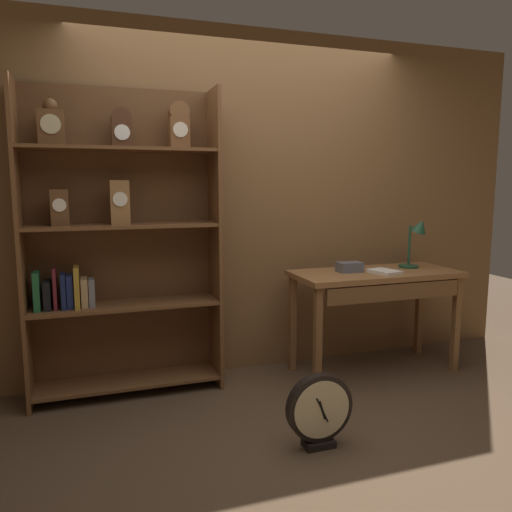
{
  "coord_description": "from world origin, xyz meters",
  "views": [
    {
      "loc": [
        -1.15,
        -2.41,
        1.46
      ],
      "look_at": [
        -0.14,
        0.57,
        1.0
      ],
      "focal_mm": 34.86,
      "sensor_mm": 36.0,
      "label": 1
    }
  ],
  "objects_px": {
    "toolbox_small": "(350,267)",
    "bookshelf": "(118,241)",
    "workbench": "(377,285)",
    "round_clock_large": "(319,410)",
    "open_repair_manual": "(384,272)",
    "desk_lamp": "(417,237)"
  },
  "relations": [
    {
      "from": "desk_lamp",
      "to": "round_clock_large",
      "type": "bearing_deg",
      "value": -143.94
    },
    {
      "from": "workbench",
      "to": "desk_lamp",
      "type": "height_order",
      "value": "desk_lamp"
    },
    {
      "from": "toolbox_small",
      "to": "bookshelf",
      "type": "bearing_deg",
      "value": 173.78
    },
    {
      "from": "round_clock_large",
      "to": "desk_lamp",
      "type": "bearing_deg",
      "value": 36.06
    },
    {
      "from": "desk_lamp",
      "to": "round_clock_large",
      "type": "distance_m",
      "value": 1.8
    },
    {
      "from": "bookshelf",
      "to": "toolbox_small",
      "type": "xyz_separation_m",
      "value": [
        1.68,
        -0.18,
        -0.24
      ]
    },
    {
      "from": "workbench",
      "to": "round_clock_large",
      "type": "relative_size",
      "value": 3.02
    },
    {
      "from": "toolbox_small",
      "to": "open_repair_manual",
      "type": "relative_size",
      "value": 0.83
    },
    {
      "from": "bookshelf",
      "to": "open_repair_manual",
      "type": "relative_size",
      "value": 9.56
    },
    {
      "from": "toolbox_small",
      "to": "open_repair_manual",
      "type": "bearing_deg",
      "value": -32.04
    },
    {
      "from": "open_repair_manual",
      "to": "round_clock_large",
      "type": "height_order",
      "value": "open_repair_manual"
    },
    {
      "from": "workbench",
      "to": "open_repair_manual",
      "type": "xyz_separation_m",
      "value": [
        0.01,
        -0.07,
        0.12
      ]
    },
    {
      "from": "desk_lamp",
      "to": "workbench",
      "type": "bearing_deg",
      "value": -171.87
    },
    {
      "from": "bookshelf",
      "to": "workbench",
      "type": "distance_m",
      "value": 1.94
    },
    {
      "from": "open_repair_manual",
      "to": "round_clock_large",
      "type": "relative_size",
      "value": 0.52
    },
    {
      "from": "bookshelf",
      "to": "toolbox_small",
      "type": "bearing_deg",
      "value": -6.22
    },
    {
      "from": "toolbox_small",
      "to": "round_clock_large",
      "type": "distance_m",
      "value": 1.33
    },
    {
      "from": "desk_lamp",
      "to": "open_repair_manual",
      "type": "xyz_separation_m",
      "value": [
        -0.37,
        -0.13,
        -0.23
      ]
    },
    {
      "from": "bookshelf",
      "to": "toolbox_small",
      "type": "distance_m",
      "value": 1.71
    },
    {
      "from": "desk_lamp",
      "to": "round_clock_large",
      "type": "relative_size",
      "value": 0.95
    },
    {
      "from": "desk_lamp",
      "to": "toolbox_small",
      "type": "xyz_separation_m",
      "value": [
        -0.59,
        0.01,
        -0.21
      ]
    },
    {
      "from": "workbench",
      "to": "toolbox_small",
      "type": "distance_m",
      "value": 0.26
    }
  ]
}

